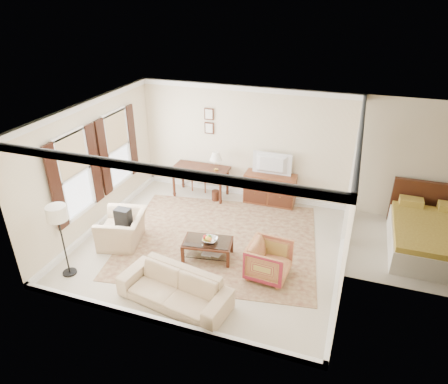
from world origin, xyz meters
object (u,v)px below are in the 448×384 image
Objects in this scene: tv at (272,158)px; striped_armchair at (269,259)px; sideboard at (270,189)px; writing_desk at (200,172)px; club_armchair at (122,224)px; coffee_table at (208,245)px; sofa at (174,284)px.

striped_armchair is at bearing 102.73° from tv.
striped_armchair is (0.65, -2.88, -0.00)m from sideboard.
club_armchair is at bearing -106.71° from writing_desk.
coffee_table is 1.32m from striped_armchair.
writing_desk is 1.92m from tv.
striped_armchair is at bearing 51.60° from sofa.
tv reaches higher than sideboard.
tv is 3.06m from striped_armchair.
club_armchair is (-0.78, -2.59, -0.23)m from writing_desk.
writing_desk is 1.13× the size of sideboard.
striped_armchair reaches higher than coffee_table.
coffee_table is 1.41m from sofa.
sideboard is 3.81m from club_armchair.
writing_desk is 3.67m from striped_armchair.
club_armchair is (-1.94, -0.06, 0.14)m from coffee_table.
sideboard is 1.38× the size of tv.
tv is 0.46× the size of sofa.
writing_desk is 1.86m from sideboard.
coffee_table is 1.02× the size of club_armchair.
writing_desk is at bearing 5.21° from tv.
tv reaches higher than writing_desk.
striped_armchair is (0.65, -2.86, -0.87)m from tv.
sofa is (-1.40, -1.23, -0.00)m from striped_armchair.
coffee_table is (-0.67, -2.72, -0.08)m from sideboard.
sideboard is at bearing 5.83° from writing_desk.
club_armchair is (-2.61, -2.78, 0.06)m from sideboard.
sofa is (-0.75, -4.10, -0.87)m from tv.
striped_armchair is at bearing 74.53° from club_armchair.
sideboard is (1.83, 0.19, -0.29)m from writing_desk.
tv reaches higher than coffee_table.
tv is (0.00, -0.02, 0.86)m from sideboard.
writing_desk is 1.56× the size of tv.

